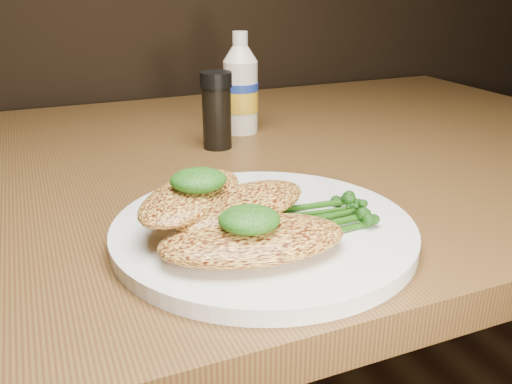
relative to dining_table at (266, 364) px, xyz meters
name	(u,v)px	position (x,y,z in m)	size (l,w,h in m)	color
dining_table	(266,364)	(0.00, 0.00, 0.00)	(1.20, 0.80, 0.75)	#4A2A16
plate	(263,230)	(-0.12, -0.25, 0.38)	(0.29, 0.29, 0.01)	white
chicken_front	(253,239)	(-0.15, -0.30, 0.40)	(0.16, 0.09, 0.03)	#F1B54C
chicken_mid	(241,205)	(-0.14, -0.24, 0.41)	(0.15, 0.07, 0.02)	#F1B54C
chicken_back	(191,196)	(-0.18, -0.22, 0.42)	(0.14, 0.07, 0.02)	#F1B54C
pesto_front	(249,219)	(-0.15, -0.30, 0.42)	(0.05, 0.05, 0.02)	black
pesto_back	(198,180)	(-0.17, -0.23, 0.44)	(0.05, 0.05, 0.02)	black
broccolini_bundle	(308,213)	(-0.08, -0.26, 0.40)	(0.14, 0.11, 0.02)	#205011
mayo_bottle	(240,83)	(0.00, 0.11, 0.45)	(0.05, 0.05, 0.15)	beige
pepper_grinder	(217,111)	(-0.06, 0.04, 0.43)	(0.04, 0.04, 0.11)	black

